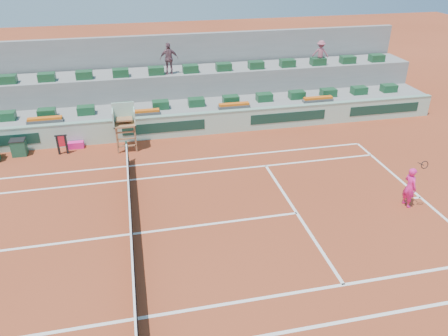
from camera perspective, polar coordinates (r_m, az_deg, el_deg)
The scene contains 17 objects.
ground at distance 16.56m, azimuth -11.87°, elevation -8.45°, with size 90.00×90.00×0.00m, color maroon.
seating_tier_lower at distance 25.79m, azimuth -12.78°, elevation 6.69°, with size 36.00×4.00×1.20m, color gray.
seating_tier_upper at distance 27.07m, azimuth -13.00°, elevation 9.26°, with size 36.00×2.40×2.60m, color gray.
stadium_back_wall at distance 28.34m, azimuth -13.25°, elevation 11.99°, with size 36.00×0.40×4.40m, color gray.
player_bag at distance 23.77m, azimuth -18.75°, elevation 2.87°, with size 0.77×0.34×0.34m, color #FF2192.
spectator_mid at distance 25.90m, azimuth -7.20°, elevation 14.00°, with size 1.05×0.44×1.80m, color #744D57.
spectator_right at distance 28.33m, azimuth 12.49°, elevation 14.47°, with size 0.97×0.56×1.50m, color #A75365.
court_lines at distance 16.56m, azimuth -11.87°, elevation -8.43°, with size 23.89×11.09×0.01m.
tennis_net at distance 16.26m, azimuth -12.05°, elevation -6.95°, with size 0.10×11.97×1.10m.
advertising_hoarding at distance 23.73m, azimuth -12.64°, elevation 4.90°, with size 36.00×0.34×1.26m.
umpire_chair at distance 22.46m, azimuth -12.88°, elevation 6.05°, with size 1.10×0.90×2.40m.
seat_row_lower at distance 24.66m, azimuth -12.94°, elevation 7.73°, with size 32.90×0.60×0.44m.
seat_row_upper at distance 26.06m, azimuth -13.34°, elevation 12.01°, with size 32.90×0.60×0.44m.
flower_planters at distance 24.02m, azimuth -16.47°, elevation 6.51°, with size 26.80×0.36×0.28m.
drink_cooler_a at distance 23.94m, azimuth -25.22°, elevation 2.46°, with size 0.71×0.62×0.84m.
towel_rack at distance 23.15m, azimuth -20.42°, elevation 3.08°, with size 0.59×0.10×1.03m.
tennis_player at distance 18.88m, azimuth 23.11°, elevation -2.30°, with size 0.48×0.89×2.28m.
Camera 1 is at (0.50, -13.43, 9.68)m, focal length 35.00 mm.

